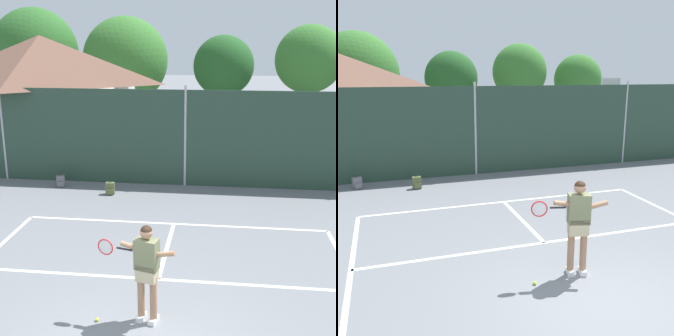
# 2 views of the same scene
# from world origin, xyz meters

# --- Properties ---
(ground_plane) EXTENTS (120.00, 120.00, 0.00)m
(ground_plane) POSITION_xyz_m (0.00, 0.00, 0.00)
(ground_plane) COLOR slate
(court_markings) EXTENTS (8.30, 11.10, 0.01)m
(court_markings) POSITION_xyz_m (0.00, 0.65, 0.00)
(court_markings) COLOR white
(court_markings) RESTS_ON ground
(chainlink_fence) EXTENTS (26.09, 0.09, 3.45)m
(chainlink_fence) POSITION_xyz_m (0.00, 9.00, 1.65)
(chainlink_fence) COLOR #284233
(chainlink_fence) RESTS_ON ground
(basketball_hoop) EXTENTS (0.90, 0.67, 3.55)m
(basketball_hoop) POSITION_xyz_m (6.42, 10.14, 2.31)
(basketball_hoop) COLOR #284CB2
(basketball_hoop) RESTS_ON ground
(treeline_backdrop) EXTENTS (24.50, 4.64, 6.72)m
(treeline_backdrop) POSITION_xyz_m (-2.85, 20.39, 3.82)
(treeline_backdrop) COLOR brown
(treeline_backdrop) RESTS_ON ground
(tennis_player) EXTENTS (1.43, 0.35, 1.85)m
(tennis_player) POSITION_xyz_m (0.01, 1.00, 1.11)
(tennis_player) COLOR silver
(tennis_player) RESTS_ON ground
(tennis_ball) EXTENTS (0.07, 0.07, 0.07)m
(tennis_ball) POSITION_xyz_m (-0.88, 0.88, 0.03)
(tennis_ball) COLOR #CCE033
(tennis_ball) RESTS_ON ground
(backpack_grey) EXTENTS (0.33, 0.31, 0.46)m
(backpack_grey) POSITION_xyz_m (-4.23, 8.30, 0.19)
(backpack_grey) COLOR slate
(backpack_grey) RESTS_ON ground
(backpack_olive) EXTENTS (0.29, 0.26, 0.46)m
(backpack_olive) POSITION_xyz_m (-2.34, 7.71, 0.19)
(backpack_olive) COLOR #566038
(backpack_olive) RESTS_ON ground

